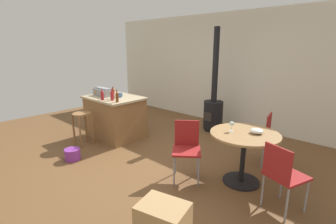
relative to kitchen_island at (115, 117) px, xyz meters
name	(u,v)px	position (x,y,z in m)	size (l,w,h in m)	color
ground_plane	(144,159)	(1.32, -0.36, -0.44)	(8.80, 8.80, 0.00)	brown
back_wall	(231,70)	(1.32, 2.52, 0.91)	(8.00, 0.10, 2.70)	silver
kitchen_island	(115,117)	(0.00, 0.00, 0.00)	(1.20, 0.88, 0.88)	olive
wooden_stool	(82,121)	(-0.08, -0.71, 0.04)	(0.35, 0.35, 0.66)	olive
dining_table	(244,145)	(2.91, 0.11, 0.13)	(0.95, 0.95, 0.75)	black
folding_chair_near	(187,146)	(2.24, -0.34, 0.07)	(0.56, 0.56, 0.86)	maroon
folding_chair_far	(283,173)	(3.54, -0.20, 0.05)	(0.51, 0.51, 0.85)	maroon
folding_chair_left	(260,134)	(2.81, 0.89, 0.07)	(0.47, 0.47, 0.86)	maroon
wood_stove	(213,107)	(1.33, 1.78, 0.11)	(0.44, 0.45, 2.32)	black
toolbox	(103,92)	(-0.27, -0.08, 0.52)	(0.47, 0.22, 0.17)	gray
bottle_0	(112,96)	(0.27, -0.23, 0.53)	(0.07, 0.07, 0.23)	maroon
bottle_1	(102,96)	(0.09, -0.34, 0.52)	(0.07, 0.07, 0.21)	maroon
bottle_2	(117,97)	(0.48, -0.26, 0.53)	(0.06, 0.06, 0.24)	#603314
bottle_3	(113,94)	(0.15, -0.12, 0.53)	(0.06, 0.06, 0.25)	#603314
cup_0	(120,95)	(0.12, 0.08, 0.48)	(0.12, 0.08, 0.09)	#4C7099
cup_1	(113,91)	(-0.42, 0.28, 0.48)	(0.12, 0.08, 0.08)	#DB6651
wine_glass	(232,124)	(2.73, 0.05, 0.42)	(0.07, 0.07, 0.14)	silver
serving_bowl	(257,131)	(3.03, 0.20, 0.34)	(0.18, 0.18, 0.07)	white
cardboard_box	(163,224)	(2.87, -1.50, -0.23)	(0.48, 0.36, 0.43)	tan
plastic_bucket	(72,154)	(0.41, -1.20, -0.35)	(0.27, 0.27, 0.20)	purple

